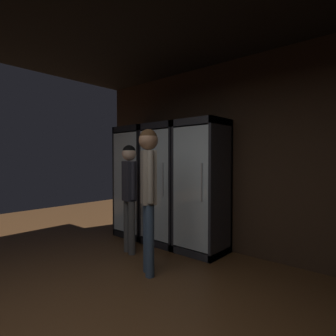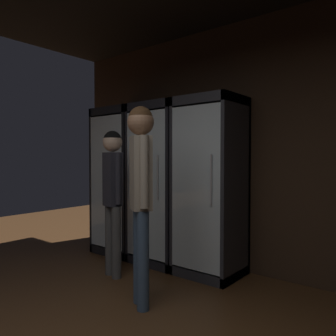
{
  "view_description": "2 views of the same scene",
  "coord_description": "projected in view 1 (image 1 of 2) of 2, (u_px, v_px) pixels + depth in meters",
  "views": [
    {
      "loc": [
        1.61,
        -0.63,
        1.36
      ],
      "look_at": [
        -1.16,
        2.52,
        1.23
      ],
      "focal_mm": 29.38,
      "sensor_mm": 36.0,
      "label": 1
    },
    {
      "loc": [
        1.28,
        -0.42,
        1.28
      ],
      "look_at": [
        -1.29,
        2.76,
        1.15
      ],
      "focal_mm": 35.65,
      "sensor_mm": 36.0,
      "label": 2
    }
  ],
  "objects": [
    {
      "name": "shopper_near",
      "position": [
        148.0,
        182.0,
        3.22
      ],
      "size": [
        0.3,
        0.26,
        1.72
      ],
      "color": "#384C66",
      "rests_on": "ground"
    },
    {
      "name": "cooler_far_left",
      "position": [
        139.0,
        182.0,
        4.94
      ],
      "size": [
        0.67,
        0.61,
        1.94
      ],
      "color": "black",
      "rests_on": "ground"
    },
    {
      "name": "wall_back",
      "position": [
        255.0,
        157.0,
        3.81
      ],
      "size": [
        6.0,
        0.06,
        2.8
      ],
      "primitive_type": "cube",
      "color": "#382619",
      "rests_on": "ground"
    },
    {
      "name": "cooler_center",
      "position": [
        204.0,
        187.0,
        4.02
      ],
      "size": [
        0.67,
        0.61,
        1.94
      ],
      "color": "#2B2B30",
      "rests_on": "ground"
    },
    {
      "name": "shopper_far",
      "position": [
        129.0,
        186.0,
        3.97
      ],
      "size": [
        0.29,
        0.21,
        1.57
      ],
      "color": "#4C4C4C",
      "rests_on": "ground"
    },
    {
      "name": "cooler_left",
      "position": [
        168.0,
        185.0,
        4.48
      ],
      "size": [
        0.67,
        0.61,
        1.94
      ],
      "color": "black",
      "rests_on": "ground"
    }
  ]
}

